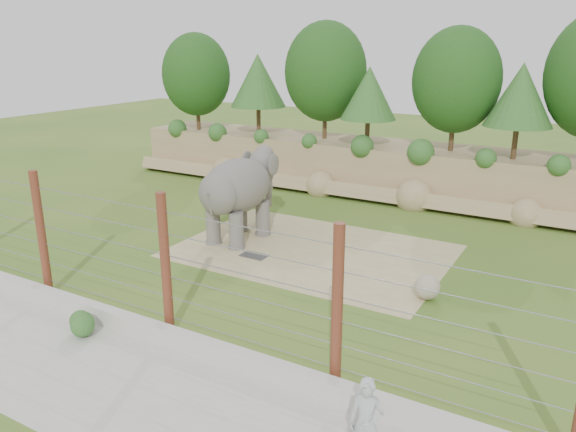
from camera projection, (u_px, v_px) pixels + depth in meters
The scene contains 11 objects.
ground at pixel (259, 276), 19.15m from camera, with size 90.00×90.00×0.00m, color #3C6C21.
back_embankment at pixel (404, 118), 28.16m from camera, with size 30.00×5.52×8.77m.
dirt_patch at pixel (312, 251), 21.39m from camera, with size 10.00×7.00×0.02m, color tan.
drain_grate at pixel (254, 256), 20.85m from camera, with size 1.00×0.60×0.03m, color #262628.
elephant at pixel (238, 198), 22.16m from camera, with size 1.83×4.26×3.45m, color #645F5A, non-canonical shape.
stone_ball at pixel (427, 287), 17.29m from camera, with size 0.79×0.79×0.79m, color gray.
retaining_wall at pixel (157, 332), 14.94m from camera, with size 26.00×0.35×0.50m, color #B5B1A7.
walkway at pixel (100, 378), 13.36m from camera, with size 26.00×4.00×0.01m, color #B5B1A7.
barrier_fence at pixel (166, 265), 14.82m from camera, with size 20.26×0.26×4.00m.
walkway_shrub at pixel (80, 323), 15.21m from camera, with size 0.68×0.68×0.68m, color #2A6022.
zookeeper at pixel (366, 423), 10.38m from camera, with size 0.66×0.43×1.82m, color #ABB0B5.
Camera 1 is at (9.67, -14.80, 7.69)m, focal length 35.00 mm.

